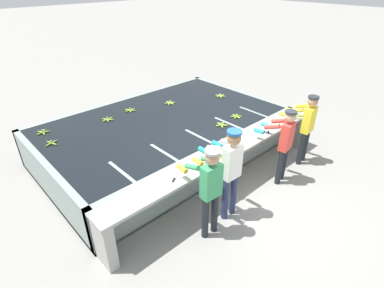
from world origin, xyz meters
name	(u,v)px	position (x,y,z in m)	size (l,w,h in m)	color
ground_plane	(233,193)	(0.00, 0.00, 0.00)	(80.00, 80.00, 0.00)	gray
wash_tank	(164,136)	(0.00, 2.12, 0.44)	(5.38, 3.37, 0.88)	gray
work_ledge	(226,161)	(0.00, 0.23, 0.65)	(5.38, 0.45, 0.88)	#9E9E99
worker_0	(210,186)	(-1.07, -0.36, 0.96)	(0.43, 0.72, 1.60)	#1E2328
worker_1	(230,166)	(-0.52, -0.29, 1.03)	(0.42, 0.73, 1.68)	navy
worker_2	(284,140)	(1.01, -0.35, 0.94)	(0.48, 0.74, 1.57)	#1E2328
worker_3	(306,124)	(1.98, -0.28, 0.95)	(0.45, 0.73, 1.58)	#1E2328
banana_bunch_floating_0	(108,119)	(-0.96, 2.91, 0.90)	(0.28, 0.27, 0.08)	#7FAD33
banana_bunch_floating_1	(236,116)	(1.27, 1.05, 0.90)	(0.27, 0.28, 0.08)	#7FAD33
banana_bunch_floating_2	(222,125)	(0.70, 0.99, 0.90)	(0.28, 0.27, 0.08)	#8CB738
banana_bunch_floating_3	(170,103)	(0.68, 2.71, 0.90)	(0.27, 0.28, 0.08)	#9EC642
banana_bunch_floating_4	(220,96)	(1.97, 2.18, 0.90)	(0.28, 0.27, 0.08)	#9EC642
banana_bunch_floating_5	(52,143)	(-2.29, 2.69, 0.90)	(0.28, 0.28, 0.08)	#75A333
banana_bunch_floating_6	(43,132)	(-2.24, 3.27, 0.90)	(0.28, 0.27, 0.08)	#75A333
banana_bunch_floating_7	(130,110)	(-0.31, 3.01, 0.90)	(0.28, 0.27, 0.08)	#7FAD33
banana_bunch_ledge_0	(297,115)	(2.33, 0.12, 0.90)	(0.24, 0.24, 0.08)	#8CB738
banana_bunch_ledge_1	(277,121)	(1.73, 0.29, 0.90)	(0.27, 0.28, 0.08)	#9EC642
banana_bunch_ledge_2	(220,157)	(-0.29, 0.13, 0.90)	(0.28, 0.27, 0.08)	#93BC3D
knife_0	(175,177)	(-1.25, 0.23, 0.89)	(0.32, 0.20, 0.02)	silver
knife_1	(268,131)	(1.22, 0.15, 0.89)	(0.30, 0.23, 0.02)	silver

